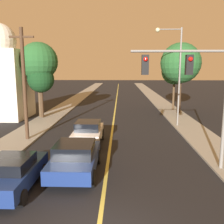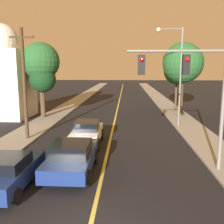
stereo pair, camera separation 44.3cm
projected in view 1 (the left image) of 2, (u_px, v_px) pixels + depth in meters
road_surface at (117, 98)px, 42.24m from camera, size 10.25×80.00×0.01m
sidewalk_left at (79, 97)px, 42.44m from camera, size 2.50×80.00×0.12m
sidewalk_right at (155, 97)px, 42.01m from camera, size 2.50×80.00×0.12m
car_near_lane_front at (75, 158)px, 11.55m from camera, size 2.07×4.19×1.53m
car_near_lane_second at (88, 132)px, 16.09m from camera, size 1.84×3.86×1.54m
car_outer_lane_front at (13, 173)px, 10.04m from camera, size 1.87×3.90×1.41m
traffic_signal_mast at (195, 82)px, 11.43m from camera, size 4.52×0.42×5.77m
streetlamp_right at (174, 64)px, 20.28m from camera, size 2.15×0.36×7.97m
utility_pole_left at (24, 83)px, 16.44m from camera, size 1.60×0.24×7.35m
tree_left_near at (41, 80)px, 23.90m from camera, size 2.53×2.53×4.98m
tree_left_far at (39, 62)px, 23.90m from camera, size 3.64×3.64×7.24m
tree_right_near at (175, 72)px, 28.36m from camera, size 2.96×2.96×5.90m
tree_right_far at (181, 63)px, 26.20m from camera, size 4.23×4.23×7.43m
domed_building_left at (2, 77)px, 24.36m from camera, size 4.74×4.74×9.11m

